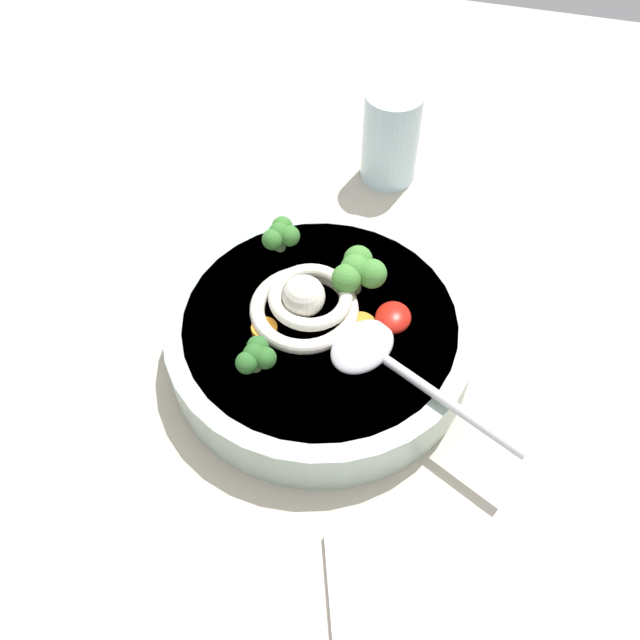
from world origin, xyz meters
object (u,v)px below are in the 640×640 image
Objects in this scene: soup_bowl at (320,336)px; folded_napkin at (417,621)px; noodle_pile at (306,303)px; drinking_glass at (391,137)px; soup_spoon at (377,353)px.

soup_bowl is 2.04× the size of folded_napkin.
noodle_pile is 0.98× the size of drinking_glass.
drinking_glass is at bearing -5.60° from noodle_pile.
soup_spoon is at bearing -115.42° from noodle_pile.
drinking_glass reaches higher than soup_bowl.
noodle_pile is 0.60× the size of soup_spoon.
noodle_pile reaches higher than folded_napkin.
soup_spoon is (-2.70, -5.38, 3.06)cm from soup_bowl.
soup_bowl is at bearing -180.00° from soup_spoon.
noodle_pile reaches higher than soup_bowl.
soup_spoon reaches higher than soup_bowl.
soup_spoon is at bearing -116.60° from soup_bowl.
folded_napkin is at bearing -42.01° from soup_spoon.
soup_spoon is at bearing -171.20° from drinking_glass.
folded_napkin is at bearing -166.14° from drinking_glass.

